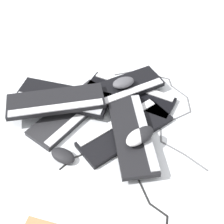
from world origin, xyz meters
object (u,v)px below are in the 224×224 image
Objects in this scene: keyboard_6 at (56,102)px; mouse_2 at (63,156)px; keyboard_3 at (132,133)px; keyboard_4 at (119,89)px; keyboard_1 at (129,95)px; keyboard_5 at (63,97)px; keyboard_0 at (125,131)px; mouse_3 at (138,137)px; mouse_0 at (123,83)px; mouse_1 at (143,135)px; keyboard_2 at (72,113)px.

keyboard_6 reaches higher than mouse_2.
keyboard_4 is at bearing 153.87° from keyboard_3.
keyboard_5 is (-0.15, -0.29, 0.03)m from keyboard_1.
mouse_3 is at bearing -7.84° from keyboard_0.
keyboard_6 is 4.19× the size of mouse_0.
keyboard_6 is at bearing 176.03° from mouse_0.
keyboard_6 is at bearing -151.85° from keyboard_3.
mouse_2 is 0.32m from mouse_3.
mouse_3 is at bearing -107.00° from mouse_0.
mouse_1 reaches higher than keyboard_0.
keyboard_2 is 1.01× the size of keyboard_6.
mouse_3 is (0.26, -0.17, 0.07)m from keyboard_1.
keyboard_3 is 1.00× the size of keyboard_4.
mouse_0 is 1.00× the size of mouse_3.
keyboard_2 is 1.06× the size of keyboard_5.
keyboard_4 is (0.03, 0.25, 0.03)m from keyboard_2.
mouse_0 is at bearing -128.09° from mouse_3.
keyboard_6 is at bearing -105.32° from keyboard_4.
keyboard_3 is 4.16× the size of mouse_2.
mouse_1 reaches higher than keyboard_2.
mouse_0 is at bearing 76.51° from keyboard_4.
keyboard_4 reaches higher than keyboard_2.
keyboard_3 is (0.28, 0.13, 0.03)m from keyboard_2.
mouse_3 reaches higher than keyboard_3.
keyboard_4 is 4.17× the size of mouse_3.
mouse_1 is (0.39, 0.19, 0.01)m from keyboard_6.
keyboard_5 is at bearing -161.04° from keyboard_3.
keyboard_2 is 1.01× the size of keyboard_4.
keyboard_1 is 0.99× the size of keyboard_2.
keyboard_2 is at bearing -176.37° from mouse_0.
keyboard_3 is at bearing 24.92° from keyboard_2.
keyboard_4 is 0.33m from mouse_1.
keyboard_0 and keyboard_2 have the same top height.
keyboard_1 is 0.47m from mouse_2.
keyboard_4 is 0.33m from mouse_3.
mouse_1 is (0.27, -0.15, 0.07)m from keyboard_1.
keyboard_3 is at bearing 94.56° from mouse_1.
keyboard_5 reaches higher than keyboard_0.
keyboard_3 is at bearing -129.81° from mouse_2.
keyboard_3 is at bearing 0.44° from keyboard_0.
keyboard_0 is at bearing -114.97° from mouse_0.
keyboard_2 is 4.22× the size of mouse_1.
keyboard_6 is 0.27m from mouse_2.
mouse_1 is at bearing -29.08° from keyboard_1.
mouse_1 is at bearing 11.44° from keyboard_3.
mouse_2 is at bearing -39.96° from keyboard_2.
keyboard_0 is 0.27m from keyboard_2.
mouse_3 reaches higher than keyboard_4.
keyboard_0 is at bearing 31.83° from keyboard_6.
keyboard_1 is 0.33m from keyboard_5.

